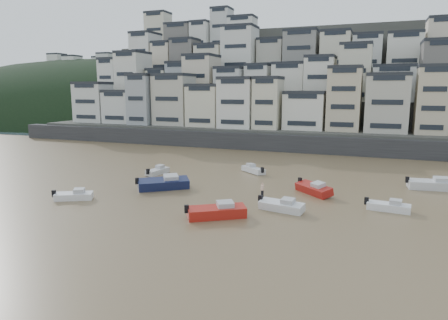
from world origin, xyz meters
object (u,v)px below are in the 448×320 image
at_px(boat_f, 158,170).
at_px(boat_j, 74,195).
at_px(boat_d, 389,205).
at_px(boat_h, 253,168).
at_px(boat_a, 217,209).
at_px(boat_c, 164,182).
at_px(boat_g, 433,183).
at_px(person_pink, 262,190).
at_px(boat_b, 281,205).
at_px(boat_e, 314,188).

distance_m(boat_f, boat_j, 16.21).
xyz_separation_m(boat_d, boat_h, (-19.28, 13.65, 0.03)).
height_order(boat_a, boat_h, boat_a).
bearing_deg(boat_h, boat_j, 93.86).
bearing_deg(boat_c, boat_g, -16.58).
distance_m(boat_h, boat_g, 24.93).
height_order(boat_f, boat_j, boat_f).
bearing_deg(boat_c, boat_d, -36.34).
xyz_separation_m(boat_f, boat_a, (16.36, -16.26, 0.24)).
bearing_deg(boat_a, boat_d, -5.16).
bearing_deg(boat_g, boat_a, -145.34).
height_order(boat_a, person_pink, boat_a).
bearing_deg(boat_d, boat_c, -173.60).
relative_size(boat_a, boat_j, 1.38).
height_order(boat_f, boat_c, boat_c).
bearing_deg(boat_b, boat_j, -158.58).
relative_size(boat_b, boat_c, 0.74).
distance_m(boat_f, person_pink, 19.78).
xyz_separation_m(boat_d, boat_j, (-34.64, -8.63, -0.01)).
relative_size(boat_a, boat_c, 0.91).
relative_size(boat_f, boat_g, 0.71).
xyz_separation_m(boat_d, boat_b, (-10.75, -4.19, 0.07)).
relative_size(boat_a, boat_h, 1.29).
distance_m(boat_d, boat_e, 9.52).
distance_m(boat_j, person_pink, 22.43).
height_order(boat_f, boat_a, boat_a).
distance_m(boat_a, boat_h, 22.64).
relative_size(boat_h, boat_g, 0.75).
distance_m(boat_c, person_pink, 13.05).
height_order(boat_j, boat_h, boat_h).
bearing_deg(boat_f, boat_b, -109.83).
bearing_deg(boat_e, boat_h, -178.91).
height_order(boat_e, boat_j, boat_e).
xyz_separation_m(boat_h, boat_g, (24.87, -1.70, 0.23)).
xyz_separation_m(boat_a, boat_h, (-2.91, 22.46, -0.20)).
bearing_deg(boat_f, boat_d, -94.74).
height_order(boat_d, boat_h, boat_h).
bearing_deg(boat_c, boat_b, -50.09).
bearing_deg(boat_j, boat_d, -13.81).
bearing_deg(boat_f, boat_g, -75.21).
bearing_deg(boat_g, boat_e, -159.76).
distance_m(boat_f, boat_a, 23.07).
bearing_deg(boat_b, boat_a, -129.78).
height_order(boat_h, person_pink, person_pink).
bearing_deg(person_pink, boat_f, 159.59).
bearing_deg(boat_h, boat_f, 63.17).
height_order(boat_b, boat_e, boat_e).
height_order(boat_b, boat_f, boat_b).
distance_m(boat_e, boat_j, 29.01).
bearing_deg(boat_d, boat_e, 159.84).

